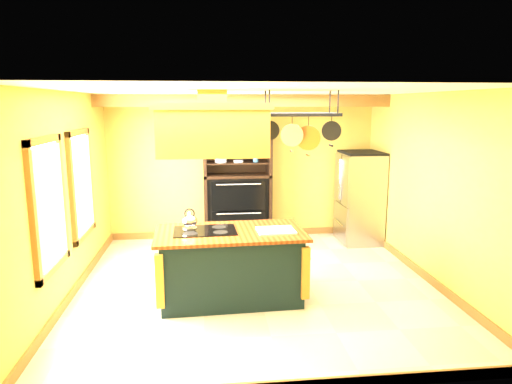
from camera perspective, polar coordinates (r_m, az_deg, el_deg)
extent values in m
plane|color=beige|center=(6.63, 0.07, -11.54)|extent=(5.00, 5.00, 0.00)
plane|color=white|center=(6.13, 0.08, 12.50)|extent=(5.00, 5.00, 0.00)
cube|color=gold|center=(8.69, -1.73, 3.09)|extent=(5.00, 0.02, 2.70)
cube|color=gold|center=(3.84, 4.20, -7.00)|extent=(5.00, 0.02, 2.70)
cube|color=gold|center=(6.47, -22.53, -0.45)|extent=(0.02, 5.00, 2.70)
cube|color=gold|center=(6.96, 20.98, 0.42)|extent=(0.02, 5.00, 2.70)
cube|color=brown|center=(7.82, -1.32, 11.33)|extent=(5.00, 0.15, 0.20)
cube|color=brown|center=(5.70, -24.49, -1.51)|extent=(0.06, 1.06, 1.56)
cube|color=white|center=(5.69, -24.25, -1.51)|extent=(0.02, 0.85, 1.34)
cube|color=brown|center=(7.02, -20.98, 0.91)|extent=(0.06, 1.06, 1.56)
cube|color=white|center=(7.01, -20.79, 0.92)|extent=(0.02, 0.85, 1.34)
cube|color=black|center=(6.06, -3.22, -9.28)|extent=(1.80, 1.03, 0.88)
cube|color=brown|center=(5.92, -3.27, -5.09)|extent=(1.96, 1.14, 0.04)
cube|color=black|center=(5.94, -6.40, -4.82)|extent=(0.82, 0.59, 0.01)
ellipsoid|color=silver|center=(6.03, -8.29, -3.59)|extent=(0.20, 0.20, 0.16)
cube|color=white|center=(5.91, 2.49, -4.81)|extent=(0.49, 0.39, 0.02)
cube|color=#BD8D2F|center=(5.69, -5.43, 7.37)|extent=(1.34, 0.72, 0.57)
cube|color=brown|center=(5.68, -5.49, 10.62)|extent=(1.42, 0.80, 0.08)
cube|color=#BD8D2F|center=(5.68, -5.51, 11.40)|extent=(0.35, 0.35, 0.23)
cube|color=black|center=(5.81, 5.60, 9.62)|extent=(0.94, 0.47, 0.04)
cylinder|color=black|center=(5.55, 1.69, 11.14)|extent=(0.02, 0.02, 0.30)
cylinder|color=black|center=(6.08, 9.22, 10.98)|extent=(0.02, 0.02, 0.30)
cylinder|color=black|center=(5.84, 1.75, 7.71)|extent=(0.24, 0.04, 0.24)
cylinder|color=silver|center=(5.70, 4.51, 7.10)|extent=(0.28, 0.03, 0.28)
cylinder|color=#CD6A33|center=(5.94, 6.55, 6.73)|extent=(0.32, 0.04, 0.32)
cylinder|color=black|center=(5.81, 9.40, 7.55)|extent=(0.24, 0.03, 0.24)
cube|color=#9B9DA3|center=(8.64, 12.89, -0.77)|extent=(0.69, 0.84, 1.65)
cube|color=#9B9DA3|center=(8.26, 11.11, 1.34)|extent=(0.03, 0.40, 0.89)
cube|color=#9B9DA3|center=(8.66, 10.29, 1.80)|extent=(0.03, 0.40, 0.89)
cube|color=#9B9DA3|center=(8.63, 10.50, -3.73)|extent=(0.03, 0.81, 0.69)
cube|color=black|center=(8.83, 12.67, -5.83)|extent=(0.65, 0.80, 0.06)
cube|color=black|center=(8.68, -2.44, 1.38)|extent=(1.24, 0.06, 2.20)
cube|color=black|center=(8.43, -6.35, 1.05)|extent=(0.06, 0.53, 2.20)
cube|color=black|center=(8.51, 1.64, 1.20)|extent=(0.06, 0.53, 2.20)
cube|color=black|center=(8.42, -2.34, 2.09)|extent=(1.24, 0.53, 0.05)
cube|color=black|center=(8.56, -2.33, -1.79)|extent=(1.12, 0.43, 1.18)
cube|color=black|center=(8.20, -2.19, -0.52)|extent=(0.97, 0.04, 0.53)
cube|color=black|center=(8.32, -2.17, -4.07)|extent=(0.97, 0.04, 0.48)
cube|color=black|center=(8.39, -2.36, 3.70)|extent=(1.12, 0.47, 0.02)
cube|color=black|center=(8.36, -2.37, 5.45)|extent=(1.12, 0.47, 0.02)
cube|color=black|center=(8.34, -2.38, 7.15)|extent=(1.12, 0.47, 0.02)
cylinder|color=white|center=(8.32, -4.44, 3.96)|extent=(0.22, 0.22, 0.07)
cylinder|color=teal|center=(8.33, -0.05, 6.13)|extent=(0.10, 0.10, 0.17)
cube|color=black|center=(6.40, -9.60, -12.48)|extent=(0.30, 0.21, 0.01)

